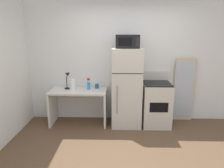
% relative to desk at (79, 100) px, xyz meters
% --- Properties ---
extents(ground_plane, '(12.00, 12.00, 0.00)m').
position_rel_desk_xyz_m(ground_plane, '(1.02, -1.35, -0.53)').
color(ground_plane, brown).
extents(wall_back_white, '(5.00, 0.10, 2.60)m').
position_rel_desk_xyz_m(wall_back_white, '(1.02, 0.35, 0.77)').
color(wall_back_white, white).
rests_on(wall_back_white, ground).
extents(desk, '(1.19, 0.57, 0.75)m').
position_rel_desk_xyz_m(desk, '(0.00, 0.00, 0.00)').
color(desk, silver).
rests_on(desk, ground).
extents(desk_lamp, '(0.14, 0.12, 0.35)m').
position_rel_desk_xyz_m(desk_lamp, '(-0.23, 0.08, 0.46)').
color(desk_lamp, black).
rests_on(desk_lamp, desk).
extents(spray_bottle, '(0.06, 0.06, 0.25)m').
position_rel_desk_xyz_m(spray_bottle, '(0.22, 0.04, 0.32)').
color(spray_bottle, '#2D8CEA').
rests_on(spray_bottle, desk).
extents(coffee_mug, '(0.08, 0.08, 0.09)m').
position_rel_desk_xyz_m(coffee_mug, '(0.38, 0.15, 0.27)').
color(coffee_mug, '#264C99').
rests_on(coffee_mug, desk).
extents(paper_towel_roll, '(0.11, 0.11, 0.24)m').
position_rel_desk_xyz_m(paper_towel_roll, '(-0.11, -0.04, 0.34)').
color(paper_towel_roll, white).
rests_on(paper_towel_roll, desk).
extents(refrigerator, '(0.60, 0.62, 1.63)m').
position_rel_desk_xyz_m(refrigerator, '(1.02, -0.02, 0.29)').
color(refrigerator, beige).
rests_on(refrigerator, ground).
extents(microwave, '(0.46, 0.35, 0.26)m').
position_rel_desk_xyz_m(microwave, '(1.02, -0.04, 1.23)').
color(microwave, black).
rests_on(microwave, refrigerator).
extents(oven_range, '(0.57, 0.61, 1.10)m').
position_rel_desk_xyz_m(oven_range, '(1.65, -0.01, -0.06)').
color(oven_range, beige).
rests_on(oven_range, ground).
extents(leaning_mirror, '(0.44, 0.03, 1.40)m').
position_rel_desk_xyz_m(leaning_mirror, '(2.29, 0.24, 0.17)').
color(leaning_mirror, '#C6B793').
rests_on(leaning_mirror, ground).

